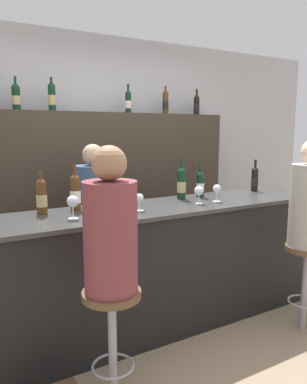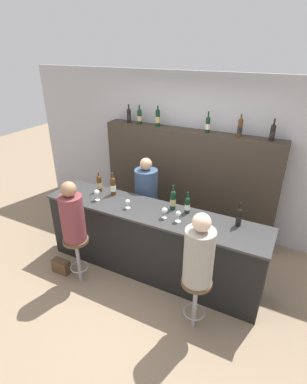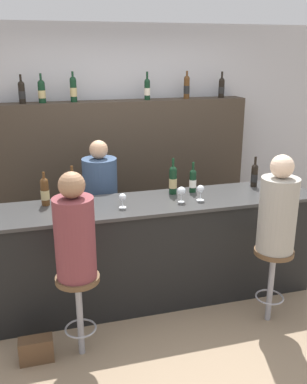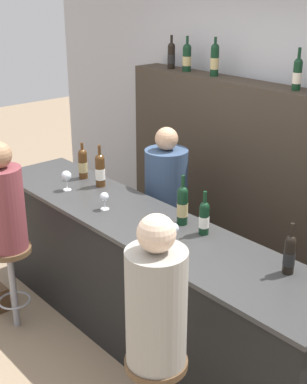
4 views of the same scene
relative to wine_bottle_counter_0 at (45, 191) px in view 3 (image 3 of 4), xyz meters
The scene contains 25 objects.
ground_plane 1.54m from the wine_bottle_counter_0, 26.09° to the right, with size 16.00×16.00×0.00m, color #8C755B.
wall_back 1.65m from the wine_bottle_counter_0, 54.44° to the left, with size 6.40×0.05×2.60m.
bar_counter 1.15m from the wine_bottle_counter_0, ahead, with size 3.08×0.64×0.99m.
back_bar_cabinet 1.48m from the wine_bottle_counter_0, 49.31° to the left, with size 2.89×0.28×1.76m.
wine_bottle_counter_0 is the anchor object (origin of this frame).
wine_bottle_counter_1 0.24m from the wine_bottle_counter_0, ahead, with size 0.08×0.08×0.34m.
wine_bottle_counter_2 1.18m from the wine_bottle_counter_0, ahead, with size 0.08×0.08×0.35m.
wine_bottle_counter_3 1.39m from the wine_bottle_counter_0, ahead, with size 0.07×0.07×0.30m.
wine_bottle_counter_4 2.04m from the wine_bottle_counter_0, ahead, with size 0.07×0.07×0.31m.
wine_bottle_backbar_0 1.35m from the wine_bottle_counter_0, 97.01° to the left, with size 0.07×0.07×0.30m.
wine_bottle_backbar_1 1.35m from the wine_bottle_counter_0, 86.50° to the left, with size 0.08×0.08×0.31m.
wine_bottle_backbar_2 1.41m from the wine_bottle_counter_0, 70.05° to the left, with size 0.07×0.07×0.32m.
wine_bottle_backbar_3 1.82m from the wine_bottle_counter_0, 42.01° to the left, with size 0.07×0.07×0.31m.
wine_bottle_backbar_4 2.18m from the wine_bottle_counter_0, 33.02° to the left, with size 0.07×0.07×0.31m.
wine_bottle_backbar_5 2.53m from the wine_bottle_counter_0, 27.32° to the left, with size 0.07×0.07×0.30m.
wine_glass_0 0.29m from the wine_bottle_counter_0, 60.26° to the right, with size 0.08×0.08×0.16m.
wine_glass_1 0.69m from the wine_bottle_counter_0, 21.29° to the right, with size 0.06×0.06×0.13m.
wine_glass_2 1.21m from the wine_bottle_counter_0, 11.96° to the right, with size 0.08×0.08×0.14m.
wine_glass_3 1.39m from the wine_bottle_counter_0, 10.39° to the right, with size 0.07×0.07×0.14m.
bar_stool_left 1.01m from the wine_bottle_counter_0, 77.76° to the right, with size 0.33×0.33×0.69m.
guest_seated_left 0.82m from the wine_bottle_counter_0, 77.76° to the right, with size 0.30×0.30×0.81m.
bar_stool_right 2.09m from the wine_bottle_counter_0, 23.62° to the right, with size 0.33×0.33×0.69m.
guest_seated_right 2.00m from the wine_bottle_counter_0, 23.62° to the right, with size 0.31×0.31×0.83m.
bartender 0.83m from the wine_bottle_counter_0, 37.96° to the left, with size 0.35×0.35×1.46m.
handbag 1.31m from the wine_bottle_counter_0, 102.21° to the right, with size 0.26×0.12×0.20m.
Camera 3 is at (-1.00, -3.22, 2.29)m, focal length 40.00 mm.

